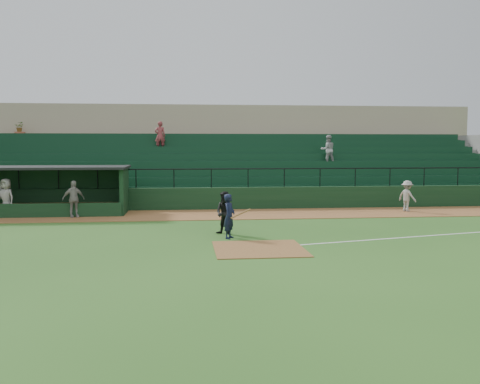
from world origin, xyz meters
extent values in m
plane|color=#2B571C|center=(0.00, 0.00, 0.00)|extent=(90.00, 90.00, 0.00)
cube|color=brown|center=(0.00, 8.00, 0.01)|extent=(40.00, 4.00, 0.03)
cube|color=brown|center=(0.00, -1.00, 0.01)|extent=(3.00, 3.00, 0.03)
cube|color=white|center=(8.00, 1.20, 0.01)|extent=(17.49, 4.44, 0.01)
cube|color=black|center=(0.00, 10.20, 0.60)|extent=(36.00, 0.35, 1.20)
cylinder|color=black|center=(0.00, 10.20, 2.20)|extent=(36.00, 0.06, 0.06)
cube|color=slate|center=(0.00, 15.10, 1.80)|extent=(36.00, 9.00, 3.60)
cube|color=#0E331D|center=(0.00, 14.60, 2.25)|extent=(34.56, 8.00, 4.05)
cube|color=gray|center=(0.00, 21.60, 3.20)|extent=(38.00, 3.00, 6.40)
cube|color=slate|center=(0.00, 19.60, 3.70)|extent=(36.00, 2.00, 0.20)
cylinder|color=#A55138|center=(-13.59, 19.50, 4.10)|extent=(0.70, 0.70, 0.60)
imported|color=#2D5923|center=(-13.59, 19.50, 4.73)|extent=(0.59, 0.51, 0.66)
imported|color=#A1A1A1|center=(6.73, 14.90, 3.19)|extent=(0.92, 0.71, 1.89)
imported|color=maroon|center=(-3.99, 16.90, 4.10)|extent=(0.69, 0.45, 1.90)
cube|color=black|center=(-9.75, 10.40, 1.15)|extent=(8.50, 0.20, 2.30)
cube|color=black|center=(-5.50, 9.10, 1.15)|extent=(0.20, 2.60, 2.30)
cube|color=black|center=(-9.75, 9.10, 2.36)|extent=(8.90, 3.20, 0.12)
cube|color=olive|center=(-9.75, 10.00, 0.25)|extent=(7.65, 0.40, 0.50)
cube|color=black|center=(-9.75, 7.75, 0.35)|extent=(8.50, 0.12, 0.70)
imported|color=black|center=(-0.81, 1.18, 0.83)|extent=(0.62, 0.72, 1.67)
cylinder|color=olive|center=(-0.41, 0.98, 0.95)|extent=(0.79, 0.34, 0.35)
imported|color=black|center=(-0.89, 2.07, 0.84)|extent=(1.03, 0.98, 1.68)
imported|color=#99948F|center=(9.12, 8.12, 0.83)|extent=(1.02, 1.20, 1.61)
imported|color=gray|center=(-7.74, 7.61, 0.91)|extent=(1.12, 0.83, 1.77)
imported|color=gray|center=(-10.97, 8.04, 0.96)|extent=(1.07, 0.94, 1.85)
camera|label=1|loc=(-2.50, -18.27, 3.45)|focal=39.62mm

